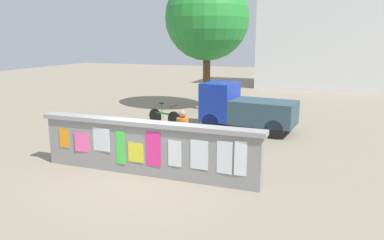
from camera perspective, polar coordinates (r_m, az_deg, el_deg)
name	(u,v)px	position (r m, az deg, el deg)	size (l,w,h in m)	color
ground	(226,117)	(17.32, 5.32, 0.53)	(60.00, 60.00, 0.00)	gray
poster_wall	(147,147)	(9.87, -7.02, -4.20)	(6.31, 0.42, 1.46)	gray
auto_rickshaw_truck	(243,108)	(14.60, 7.91, 1.82)	(3.74, 1.88, 1.85)	black
motorcycle	(190,136)	(12.02, -0.36, -2.51)	(1.89, 0.60, 0.87)	black
bicycle_near	(165,117)	(15.45, -4.24, 0.46)	(1.65, 0.61, 0.95)	black
bicycle_far	(127,141)	(12.04, -9.95, -3.16)	(1.68, 0.52, 0.95)	black
person_walking	(183,132)	(10.43, -1.46, -1.88)	(0.40, 0.40, 1.62)	yellow
tree_roadside	(207,19)	(18.62, 2.33, 15.34)	(4.09, 4.09, 6.57)	brown
building_background	(323,34)	(28.80, 19.46, 12.31)	(9.04, 4.90, 7.61)	silver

